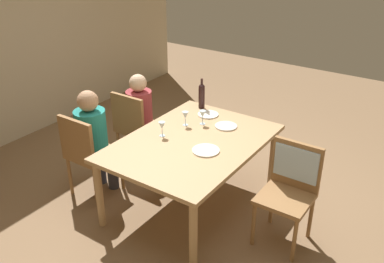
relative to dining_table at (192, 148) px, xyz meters
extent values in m
plane|color=#846647|center=(0.00, 0.00, -0.66)|extent=(10.00, 10.00, 0.00)
cube|color=beige|center=(0.00, 2.79, 0.69)|extent=(6.40, 0.12, 2.70)
cube|color=tan|center=(0.00, 0.00, 0.05)|extent=(1.64, 1.19, 0.04)
cylinder|color=tan|center=(-0.75, -0.52, -0.31)|extent=(0.07, 0.07, 0.69)
cylinder|color=tan|center=(0.75, -0.52, -0.31)|extent=(0.07, 0.07, 0.69)
cylinder|color=tan|center=(-0.75, 0.52, -0.31)|extent=(0.07, 0.07, 0.69)
cylinder|color=tan|center=(0.75, 0.52, -0.31)|extent=(0.07, 0.07, 0.69)
cylinder|color=olive|center=(0.56, 1.16, -0.44)|extent=(0.04, 0.04, 0.44)
cylinder|color=olive|center=(0.56, 0.78, -0.44)|extent=(0.04, 0.04, 0.44)
cylinder|color=olive|center=(0.18, 1.16, -0.44)|extent=(0.04, 0.04, 0.44)
cylinder|color=olive|center=(0.18, 0.78, -0.44)|extent=(0.04, 0.04, 0.44)
cube|color=olive|center=(0.37, 0.97, -0.20)|extent=(0.44, 0.44, 0.04)
cube|color=olive|center=(0.17, 0.97, 0.04)|extent=(0.04, 0.44, 0.44)
cylinder|color=olive|center=(-0.18, 1.16, -0.44)|extent=(0.04, 0.04, 0.44)
cylinder|color=olive|center=(-0.18, 0.78, -0.44)|extent=(0.04, 0.04, 0.44)
cylinder|color=olive|center=(-0.56, 1.16, -0.44)|extent=(0.04, 0.04, 0.44)
cylinder|color=olive|center=(-0.56, 0.78, -0.44)|extent=(0.04, 0.04, 0.44)
cube|color=olive|center=(-0.37, 0.97, -0.20)|extent=(0.44, 0.44, 0.04)
cube|color=olive|center=(-0.57, 0.97, 0.04)|extent=(0.04, 0.44, 0.44)
cylinder|color=olive|center=(-0.19, -1.16, -0.44)|extent=(0.04, 0.04, 0.44)
cylinder|color=olive|center=(-0.19, -0.78, -0.44)|extent=(0.04, 0.04, 0.44)
cylinder|color=olive|center=(0.19, -1.16, -0.44)|extent=(0.04, 0.04, 0.44)
cylinder|color=olive|center=(0.19, -0.78, -0.44)|extent=(0.04, 0.04, 0.44)
cube|color=olive|center=(0.00, -0.97, -0.20)|extent=(0.44, 0.44, 0.04)
cube|color=olive|center=(0.20, -0.97, 0.04)|extent=(0.04, 0.44, 0.44)
cube|color=#ADC6D6|center=(0.20, -0.97, 0.06)|extent=(0.07, 0.40, 0.31)
cylinder|color=#33333D|center=(0.51, 1.06, -0.43)|extent=(0.11, 0.11, 0.46)
cylinder|color=#33333D|center=(0.51, 0.89, -0.43)|extent=(0.11, 0.11, 0.46)
cylinder|color=#9E383D|center=(0.37, 0.97, 0.02)|extent=(0.29, 0.29, 0.45)
sphere|color=beige|center=(0.37, 0.97, 0.35)|extent=(0.20, 0.20, 0.20)
cylinder|color=#33333D|center=(-0.22, 1.07, -0.43)|extent=(0.11, 0.11, 0.46)
cylinder|color=#33333D|center=(-0.22, 0.88, -0.43)|extent=(0.11, 0.11, 0.46)
cylinder|color=teal|center=(-0.37, 0.97, 0.04)|extent=(0.31, 0.31, 0.48)
sphere|color=tan|center=(-0.37, 0.97, 0.38)|extent=(0.21, 0.21, 0.21)
cylinder|color=black|center=(0.72, 0.36, 0.19)|extent=(0.07, 0.07, 0.23)
sphere|color=black|center=(0.72, 0.36, 0.32)|extent=(0.07, 0.07, 0.07)
cylinder|color=black|center=(0.72, 0.36, 0.37)|extent=(0.03, 0.03, 0.09)
cylinder|color=silver|center=(0.37, 0.12, 0.08)|extent=(0.06, 0.06, 0.00)
cylinder|color=silver|center=(0.37, 0.12, 0.11)|extent=(0.01, 0.01, 0.07)
cone|color=silver|center=(0.37, 0.12, 0.19)|extent=(0.07, 0.07, 0.07)
cylinder|color=silver|center=(0.25, 0.25, 0.08)|extent=(0.06, 0.06, 0.00)
cylinder|color=silver|center=(0.25, 0.25, 0.11)|extent=(0.01, 0.01, 0.07)
cone|color=silver|center=(0.25, 0.25, 0.19)|extent=(0.07, 0.07, 0.07)
cylinder|color=silver|center=(-0.08, 0.30, 0.08)|extent=(0.06, 0.06, 0.00)
cylinder|color=silver|center=(-0.08, 0.30, 0.11)|extent=(0.01, 0.01, 0.07)
cone|color=silver|center=(-0.08, 0.30, 0.19)|extent=(0.07, 0.07, 0.07)
cylinder|color=white|center=(-0.09, -0.22, 0.08)|extent=(0.25, 0.25, 0.01)
cylinder|color=white|center=(0.59, 0.19, 0.08)|extent=(0.22, 0.22, 0.01)
cylinder|color=silver|center=(0.45, -0.11, 0.08)|extent=(0.23, 0.23, 0.01)
camera|label=1|loc=(-2.97, -2.02, 1.96)|focal=39.92mm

